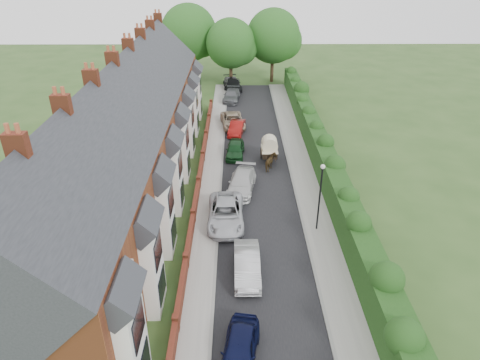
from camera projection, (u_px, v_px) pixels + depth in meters
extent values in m
plane|color=#2D4C1E|center=(272.00, 267.00, 26.61)|extent=(140.00, 140.00, 0.00)
cube|color=black|center=(257.00, 182.00, 36.26)|extent=(6.00, 58.00, 0.02)
cube|color=gray|center=(305.00, 181.00, 36.27)|extent=(2.20, 58.00, 0.12)
cube|color=gray|center=(212.00, 182.00, 36.21)|extent=(1.70, 58.00, 0.12)
cube|color=gray|center=(293.00, 181.00, 36.26)|extent=(0.18, 58.00, 0.13)
cube|color=gray|center=(221.00, 182.00, 36.21)|extent=(0.18, 58.00, 0.13)
cube|color=black|center=(328.00, 169.00, 35.71)|extent=(1.50, 58.00, 2.50)
cube|color=brown|center=(126.00, 153.00, 33.76)|extent=(8.00, 40.00, 6.50)
cube|color=#26282D|center=(120.00, 114.00, 32.20)|extent=(8.00, 40.20, 8.00)
cube|color=white|center=(133.00, 346.00, 18.21)|extent=(0.70, 2.40, 5.20)
cube|color=black|center=(139.00, 326.00, 17.64)|extent=(0.06, 1.80, 1.60)
cube|color=#26282D|center=(120.00, 293.00, 16.77)|extent=(1.70, 2.60, 1.70)
cube|color=#3F2D2D|center=(140.00, 332.00, 20.80)|extent=(0.08, 0.90, 2.10)
cube|color=white|center=(131.00, 281.00, 19.10)|extent=(0.12, 1.20, 1.60)
cube|color=white|center=(153.00, 268.00, 22.60)|extent=(0.70, 2.40, 5.20)
cube|color=black|center=(162.00, 285.00, 23.18)|extent=(0.06, 1.80, 1.60)
cube|color=black|center=(158.00, 250.00, 22.03)|extent=(0.06, 1.80, 1.60)
cube|color=#26282D|center=(144.00, 221.00, 21.16)|extent=(1.70, 2.60, 1.70)
cube|color=#3F2D2D|center=(156.00, 265.00, 25.19)|extent=(0.08, 0.90, 2.10)
cube|color=white|center=(151.00, 219.00, 23.49)|extent=(0.12, 1.20, 1.60)
cube|color=white|center=(167.00, 216.00, 26.99)|extent=(0.70, 2.40, 5.20)
cube|color=black|center=(174.00, 232.00, 27.57)|extent=(0.06, 1.80, 1.60)
cube|color=black|center=(171.00, 200.00, 26.42)|extent=(0.06, 1.80, 1.60)
cube|color=#26282D|center=(160.00, 174.00, 25.55)|extent=(1.70, 2.60, 1.70)
cube|color=#3F2D2D|center=(168.00, 218.00, 29.57)|extent=(0.08, 0.90, 2.10)
cube|color=white|center=(164.00, 176.00, 27.88)|extent=(0.12, 1.20, 1.60)
cube|color=white|center=(176.00, 179.00, 31.38)|extent=(0.70, 2.40, 5.20)
cube|color=black|center=(182.00, 193.00, 31.96)|extent=(0.06, 1.80, 1.60)
cube|color=black|center=(180.00, 164.00, 30.81)|extent=(0.06, 1.80, 1.60)
cube|color=#26282D|center=(171.00, 141.00, 29.94)|extent=(1.70, 2.60, 1.70)
cube|color=#3F2D2D|center=(177.00, 183.00, 33.96)|extent=(0.08, 0.90, 2.10)
cube|color=white|center=(174.00, 145.00, 32.27)|extent=(0.12, 1.20, 1.60)
cube|color=white|center=(184.00, 150.00, 35.77)|extent=(0.70, 2.40, 5.20)
cube|color=black|center=(189.00, 163.00, 36.35)|extent=(0.06, 1.80, 1.60)
cube|color=black|center=(187.00, 137.00, 35.20)|extent=(0.06, 1.80, 1.60)
cube|color=#26282D|center=(179.00, 116.00, 34.33)|extent=(1.70, 2.60, 1.70)
cube|color=#3F2D2D|center=(184.00, 156.00, 38.35)|extent=(0.08, 0.90, 2.10)
cube|color=white|center=(181.00, 121.00, 36.66)|extent=(0.12, 1.20, 1.60)
cube|color=white|center=(189.00, 128.00, 40.16)|extent=(0.70, 2.40, 5.20)
cube|color=black|center=(194.00, 140.00, 40.74)|extent=(0.06, 1.80, 1.60)
cube|color=black|center=(193.00, 116.00, 39.59)|extent=(0.06, 1.80, 1.60)
cube|color=#26282D|center=(186.00, 97.00, 38.72)|extent=(1.70, 2.60, 1.70)
cube|color=#3F2D2D|center=(189.00, 135.00, 42.74)|extent=(0.08, 0.90, 2.10)
cube|color=white|center=(187.00, 103.00, 41.05)|extent=(0.12, 1.20, 1.60)
cube|color=white|center=(194.00, 110.00, 44.55)|extent=(0.70, 2.40, 5.20)
cube|color=black|center=(198.00, 121.00, 45.13)|extent=(0.06, 1.80, 1.60)
cube|color=black|center=(197.00, 99.00, 43.98)|extent=(0.06, 1.80, 1.60)
cube|color=#26282D|center=(191.00, 82.00, 43.11)|extent=(1.70, 2.60, 1.70)
cube|color=#3F2D2D|center=(194.00, 117.00, 47.13)|extent=(0.08, 0.90, 2.10)
cube|color=white|center=(192.00, 88.00, 45.44)|extent=(0.12, 1.20, 1.60)
cube|color=white|center=(198.00, 96.00, 48.94)|extent=(0.70, 2.40, 5.20)
cube|color=black|center=(201.00, 106.00, 49.52)|extent=(0.06, 1.80, 1.60)
cube|color=black|center=(201.00, 85.00, 48.37)|extent=(0.06, 1.80, 1.60)
cube|color=#26282D|center=(195.00, 69.00, 47.50)|extent=(1.70, 2.60, 1.70)
cube|color=#3F2D2D|center=(197.00, 103.00, 51.52)|extent=(0.08, 0.90, 2.10)
cube|color=white|center=(196.00, 75.00, 49.83)|extent=(0.12, 1.20, 1.60)
cube|color=brown|center=(18.00, 151.00, 17.22)|extent=(0.90, 0.50, 1.60)
cylinder|color=#984B2D|center=(7.00, 129.00, 16.76)|extent=(0.20, 0.20, 0.50)
cylinder|color=#984B2D|center=(18.00, 129.00, 16.76)|extent=(0.20, 0.20, 0.50)
cube|color=brown|center=(63.00, 110.00, 21.61)|extent=(0.90, 0.50, 1.60)
cylinder|color=#984B2D|center=(55.00, 92.00, 21.15)|extent=(0.20, 0.20, 0.50)
cylinder|color=#984B2D|center=(63.00, 92.00, 21.15)|extent=(0.20, 0.20, 0.50)
cube|color=brown|center=(92.00, 82.00, 26.00)|extent=(0.90, 0.50, 1.60)
cylinder|color=#984B2D|center=(86.00, 67.00, 25.54)|extent=(0.20, 0.20, 0.50)
cylinder|color=#984B2D|center=(93.00, 67.00, 25.54)|extent=(0.20, 0.20, 0.50)
cube|color=brown|center=(113.00, 63.00, 30.39)|extent=(0.90, 0.50, 1.60)
cylinder|color=#984B2D|center=(108.00, 49.00, 29.93)|extent=(0.20, 0.20, 0.50)
cylinder|color=#984B2D|center=(114.00, 49.00, 29.93)|extent=(0.20, 0.20, 0.50)
cube|color=brown|center=(128.00, 48.00, 34.77)|extent=(0.90, 0.50, 1.60)
cylinder|color=#984B2D|center=(124.00, 36.00, 34.32)|extent=(0.20, 0.20, 0.50)
cylinder|color=#984B2D|center=(129.00, 36.00, 34.32)|extent=(0.20, 0.20, 0.50)
cube|color=brown|center=(140.00, 37.00, 39.16)|extent=(0.90, 0.50, 1.60)
cylinder|color=#984B2D|center=(137.00, 26.00, 38.71)|extent=(0.20, 0.20, 0.50)
cylinder|color=#984B2D|center=(142.00, 26.00, 38.71)|extent=(0.20, 0.20, 0.50)
cube|color=brown|center=(150.00, 28.00, 43.55)|extent=(0.90, 0.50, 1.60)
cylinder|color=#984B2D|center=(147.00, 18.00, 43.10)|extent=(0.20, 0.20, 0.50)
cylinder|color=#984B2D|center=(151.00, 18.00, 43.10)|extent=(0.20, 0.20, 0.50)
cube|color=brown|center=(158.00, 21.00, 47.94)|extent=(0.90, 0.50, 1.60)
cylinder|color=#984B2D|center=(155.00, 12.00, 47.49)|extent=(0.20, 0.20, 0.50)
cylinder|color=#984B2D|center=(159.00, 12.00, 47.49)|extent=(0.20, 0.20, 0.50)
cube|color=brown|center=(182.00, 291.00, 24.17)|extent=(0.30, 4.70, 0.90)
cube|color=brown|center=(190.00, 238.00, 28.56)|extent=(0.30, 4.70, 0.90)
cube|color=brown|center=(196.00, 199.00, 32.95)|extent=(0.30, 4.70, 0.90)
cube|color=brown|center=(201.00, 170.00, 37.34)|extent=(0.30, 4.70, 0.90)
cube|color=brown|center=(205.00, 146.00, 41.72)|extent=(0.30, 4.70, 0.90)
cube|color=brown|center=(208.00, 127.00, 46.11)|extent=(0.30, 4.70, 0.90)
cube|color=brown|center=(210.00, 112.00, 50.50)|extent=(0.30, 4.70, 0.90)
cube|color=brown|center=(176.00, 324.00, 21.92)|extent=(0.35, 0.35, 1.10)
cube|color=brown|center=(186.00, 261.00, 26.31)|extent=(0.35, 0.35, 1.10)
cube|color=brown|center=(193.00, 216.00, 30.70)|extent=(0.35, 0.35, 1.10)
cube|color=brown|center=(199.00, 182.00, 35.09)|extent=(0.35, 0.35, 1.10)
cube|color=brown|center=(203.00, 156.00, 39.48)|extent=(0.35, 0.35, 1.10)
cube|color=brown|center=(206.00, 135.00, 43.87)|extent=(0.35, 0.35, 1.10)
cube|color=brown|center=(209.00, 118.00, 48.26)|extent=(0.35, 0.35, 1.10)
cube|color=brown|center=(211.00, 104.00, 52.65)|extent=(0.35, 0.35, 1.10)
cylinder|color=black|center=(319.00, 201.00, 29.00)|extent=(0.12, 0.12, 4.80)
cylinder|color=black|center=(323.00, 169.00, 27.83)|extent=(0.20, 0.20, 0.10)
sphere|color=silver|center=(323.00, 167.00, 27.75)|extent=(0.32, 0.32, 0.32)
cylinder|color=#332316|center=(231.00, 69.00, 60.57)|extent=(0.50, 0.50, 4.75)
sphere|color=#27531B|center=(231.00, 43.00, 58.89)|extent=(6.80, 6.80, 6.80)
sphere|color=#27531B|center=(240.00, 48.00, 59.48)|extent=(4.76, 4.76, 4.76)
cylinder|color=#332316|center=(272.00, 64.00, 62.25)|extent=(0.50, 0.50, 5.25)
sphere|color=#27531B|center=(273.00, 36.00, 60.39)|extent=(7.60, 7.60, 7.60)
sphere|color=#27531B|center=(283.00, 41.00, 61.01)|extent=(5.32, 5.32, 5.32)
cylinder|color=#332316|center=(190.00, 61.00, 62.98)|extent=(0.50, 0.50, 5.50)
sphere|color=#27531B|center=(189.00, 33.00, 61.04)|extent=(8.00, 8.00, 8.00)
sphere|color=#27531B|center=(200.00, 38.00, 61.68)|extent=(5.60, 5.60, 5.60)
imported|color=black|center=(240.00, 349.00, 20.34)|extent=(2.29, 4.33, 1.40)
imported|color=#ACACB1|center=(247.00, 265.00, 25.73)|extent=(1.60, 4.43, 1.45)
imported|color=silver|center=(226.00, 213.00, 30.62)|extent=(2.60, 5.54, 1.53)
imported|color=silver|center=(242.00, 182.00, 34.75)|extent=(2.78, 5.20, 1.43)
imported|color=#103716|center=(235.00, 149.00, 40.49)|extent=(1.91, 4.17, 1.39)
imported|color=maroon|center=(237.00, 128.00, 45.42)|extent=(2.00, 4.17, 1.32)
imported|color=tan|center=(233.00, 121.00, 47.15)|extent=(3.03, 5.36, 1.41)
imported|color=#55585C|center=(231.00, 96.00, 55.20)|extent=(2.43, 4.96, 1.39)
imported|color=black|center=(232.00, 84.00, 60.16)|extent=(2.45, 4.14, 1.32)
imported|color=#423018|center=(271.00, 163.00, 37.92)|extent=(1.31, 1.89, 1.46)
cube|color=black|center=(269.00, 152.00, 39.44)|extent=(1.33, 2.22, 0.55)
cylinder|color=beige|center=(270.00, 144.00, 39.07)|extent=(1.44, 1.39, 1.44)
cube|color=beige|center=(269.00, 149.00, 39.31)|extent=(1.46, 2.27, 0.04)
cylinder|color=black|center=(261.00, 153.00, 40.23)|extent=(0.09, 1.00, 1.00)
cylinder|color=black|center=(276.00, 153.00, 40.24)|extent=(0.09, 1.00, 1.00)
cylinder|color=black|center=(266.00, 157.00, 38.34)|extent=(0.06, 2.00, 0.06)
cylinder|color=black|center=(275.00, 157.00, 38.35)|extent=(0.06, 2.00, 0.06)
imported|color=black|center=(232.00, 84.00, 59.64)|extent=(2.98, 5.52, 1.52)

